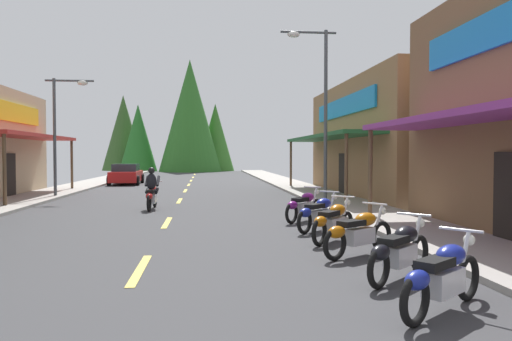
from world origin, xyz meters
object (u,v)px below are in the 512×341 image
Objects in this scene: streetlamp_left at (63,119)px; motorcycle_parked_right_5 at (319,213)px; parked_car_curbside at (126,174)px; motorcycle_parked_right_2 at (400,250)px; rider_cruising_lead at (152,192)px; motorcycle_parked_right_3 at (358,232)px; motorcycle_parked_right_4 at (333,221)px; streetlamp_right at (318,93)px; motorcycle_parked_right_1 at (443,276)px; motorcycle_parked_right_6 at (304,205)px.

streetlamp_left is 15.05m from motorcycle_parked_right_5.
motorcycle_parked_right_5 is 23.21m from parked_car_curbside.
rider_cruising_lead reaches higher than motorcycle_parked_right_2.
motorcycle_parked_right_3 is at bearing -148.64° from rider_cruising_lead.
streetlamp_left is 3.49× the size of motorcycle_parked_right_5.
motorcycle_parked_right_2 is 0.96× the size of motorcycle_parked_right_4.
motorcycle_parked_right_4 is 8.80m from rider_cruising_lead.
parked_car_curbside is at bearing 122.73° from streetlamp_right.
streetlamp_left is 20.66m from motorcycle_parked_right_1.
streetlamp_left reaches higher than parked_car_curbside.
motorcycle_parked_right_2 is 7.10m from motorcycle_parked_right_6.
motorcycle_parked_right_2 is 0.38× the size of parked_car_curbside.
motorcycle_parked_right_3 is (-0.08, 1.92, 0.00)m from motorcycle_parked_right_2.
streetlamp_right is at bearing 40.72° from motorcycle_parked_right_2.
motorcycle_parked_right_6 is at bearing -43.58° from streetlamp_left.
motorcycle_parked_right_5 is at bearing -102.44° from streetlamp_right.
motorcycle_parked_right_5 is (-0.12, 5.21, 0.00)m from motorcycle_parked_right_2.
motorcycle_parked_right_3 is 0.85× the size of rider_cruising_lead.
motorcycle_parked_right_3 is at bearing -135.16° from motorcycle_parked_right_5.
motorcycle_parked_right_3 is (0.03, 3.60, 0.00)m from motorcycle_parked_right_1.
motorcycle_parked_right_2 is at bearing -152.81° from rider_cruising_lead.
streetlamp_left is 7.80m from rider_cruising_lead.
streetlamp_left is 0.81× the size of streetlamp_right.
motorcycle_parked_right_2 and motorcycle_parked_right_5 have the same top height.
streetlamp_left is 11.04m from parked_car_curbside.
streetlamp_right is 3.82× the size of motorcycle_parked_right_3.
motorcycle_parked_right_3 and motorcycle_parked_right_6 have the same top height.
motorcycle_parked_right_4 is 3.53m from motorcycle_parked_right_6.
motorcycle_parked_right_1 and motorcycle_parked_right_3 have the same top height.
motorcycle_parked_right_6 is 0.39× the size of parked_car_curbside.
motorcycle_parked_right_1 and motorcycle_parked_right_2 have the same top height.
parked_car_curbside reaches higher than motorcycle_parked_right_1.
motorcycle_parked_right_6 is (-0.05, 8.79, 0.00)m from motorcycle_parked_right_1.
motorcycle_parked_right_6 is (0.01, 3.53, 0.00)m from motorcycle_parked_right_4.
streetlamp_right is at bearing 29.57° from motorcycle_parked_right_4.
rider_cruising_lead reaches higher than motorcycle_parked_right_1.
parked_car_curbside is (-3.45, 16.00, 0.03)m from rider_cruising_lead.
streetlamp_right reaches higher than motorcycle_parked_right_5.
streetlamp_left is 2.61× the size of rider_cruising_lead.
motorcycle_parked_right_6 is at bearing 56.06° from motorcycle_parked_right_3.
motorcycle_parked_right_3 is 5.18m from motorcycle_parked_right_6.
parked_car_curbside is (-8.40, 23.26, 0.20)m from motorcycle_parked_right_4.
motorcycle_parked_right_5 is at bearing 55.92° from motorcycle_parked_right_3.
streetlamp_left is 17.63m from motorcycle_parked_right_3.
streetlamp_left is 3.28× the size of motorcycle_parked_right_4.
parked_car_curbside is at bearing 74.07° from motorcycle_parked_right_3.
motorcycle_parked_right_1 is at bearing -135.74° from motorcycle_parked_right_5.
motorcycle_parked_right_2 is (-1.27, -11.52, -3.97)m from streetlamp_right.
motorcycle_parked_right_4 is 1.02× the size of motorcycle_parked_right_6.
streetlamp_right is 12.25m from motorcycle_parked_right_2.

